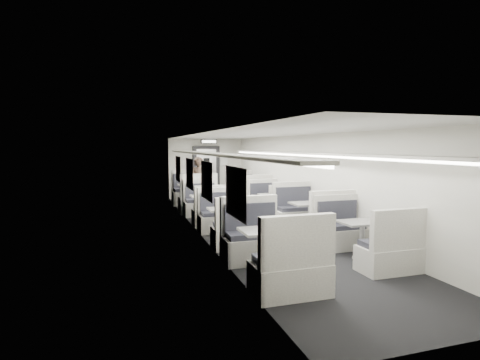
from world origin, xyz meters
TOP-DOWN VIEW (x-y plane):
  - room at (0.00, 0.00)m, footprint 3.24×12.24m
  - booth_left_a at (-1.00, 3.50)m, footprint 1.16×2.35m
  - booth_left_b at (-1.00, 1.38)m, footprint 1.00×2.04m
  - booth_left_c at (-1.00, -0.89)m, footprint 1.00×2.03m
  - booth_left_d at (-1.00, -3.44)m, footprint 1.09×2.21m
  - booth_right_a at (1.00, 3.61)m, footprint 1.07×2.18m
  - booth_right_b at (1.00, 1.24)m, footprint 0.97×1.97m
  - booth_right_c at (1.00, -1.06)m, footprint 1.08×2.19m
  - booth_right_d at (1.00, -3.09)m, footprint 1.01×2.05m
  - passenger at (-0.81, 3.33)m, footprint 0.72×0.56m
  - window_a at (-1.49, 3.40)m, footprint 0.02×1.18m
  - window_b at (-1.49, 1.20)m, footprint 0.02×1.18m
  - window_c at (-1.49, -1.00)m, footprint 0.02×1.18m
  - window_d at (-1.49, -3.20)m, footprint 0.02×1.18m
  - luggage_rack_left at (-1.24, -0.30)m, footprint 0.46×10.40m
  - luggage_rack_right at (1.24, -0.30)m, footprint 0.46×10.40m
  - vestibule_door at (0.00, 5.93)m, footprint 1.10×0.13m
  - exit_sign at (0.00, 5.44)m, footprint 0.62×0.12m
  - wall_notice at (0.75, 5.92)m, footprint 0.32×0.02m

SIDE VIEW (x-z plane):
  - booth_right_b at x=1.00m, z-range -0.17..0.88m
  - booth_left_c at x=-1.00m, z-range -0.18..0.90m
  - booth_left_b at x=-1.00m, z-range -0.18..0.91m
  - booth_right_d at x=1.00m, z-range -0.18..0.91m
  - booth_right_a at x=1.00m, z-range -0.19..0.97m
  - booth_right_c at x=1.00m, z-range -0.19..0.98m
  - booth_left_d at x=-1.00m, z-range -0.20..0.99m
  - booth_left_a at x=-1.00m, z-range -0.21..1.05m
  - passenger at x=-0.81m, z-range 0.00..1.75m
  - vestibule_door at x=0.00m, z-range -0.01..2.09m
  - room at x=0.00m, z-range -0.12..2.52m
  - window_a at x=-1.49m, z-range 0.93..1.77m
  - window_b at x=-1.49m, z-range 0.93..1.77m
  - window_c at x=-1.49m, z-range 0.93..1.77m
  - window_d at x=-1.49m, z-range 0.93..1.77m
  - wall_notice at x=0.75m, z-range 1.30..1.70m
  - luggage_rack_left at x=-1.24m, z-range 1.87..1.96m
  - luggage_rack_right at x=1.24m, z-range 1.87..1.96m
  - exit_sign at x=0.00m, z-range 2.20..2.36m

